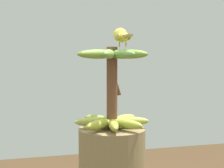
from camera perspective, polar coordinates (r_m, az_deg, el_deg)
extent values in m
cylinder|color=brown|center=(1.37, 0.00, -0.65)|extent=(0.04, 0.04, 0.31)
ellipsoid|color=#949A3C|center=(1.39, -2.92, -5.99)|extent=(0.15, 0.06, 0.03)
ellipsoid|color=#99A433|center=(1.34, -1.96, -6.37)|extent=(0.14, 0.11, 0.03)
ellipsoid|color=olive|center=(1.32, 0.25, -6.51)|extent=(0.06, 0.15, 0.03)
ellipsoid|color=#99A535|center=(1.35, 2.30, -6.31)|extent=(0.11, 0.14, 0.03)
ellipsoid|color=#919F3A|center=(1.40, 2.89, -5.90)|extent=(0.15, 0.06, 0.03)
ellipsoid|color=#9AA73B|center=(1.45, 1.81, -5.55)|extent=(0.14, 0.11, 0.03)
ellipsoid|color=#9C9B3C|center=(1.46, -0.23, -5.44)|extent=(0.06, 0.15, 0.03)
ellipsoid|color=#89A73C|center=(1.44, -2.15, -5.61)|extent=(0.11, 0.14, 0.03)
ellipsoid|color=#679243|center=(1.32, 1.60, 4.74)|extent=(0.08, 0.15, 0.03)
ellipsoid|color=olive|center=(1.36, 2.67, 4.74)|extent=(0.15, 0.09, 0.03)
ellipsoid|color=#609B36|center=(1.41, 2.15, 4.74)|extent=(0.15, 0.08, 0.03)
ellipsoid|color=#658D44|center=(1.43, 0.46, 4.74)|extent=(0.09, 0.15, 0.03)
ellipsoid|color=#639633|center=(1.42, -1.48, 4.74)|extent=(0.08, 0.15, 0.03)
ellipsoid|color=olive|center=(1.38, -2.63, 4.74)|extent=(0.15, 0.09, 0.03)
ellipsoid|color=olive|center=(1.33, -2.27, 4.74)|extent=(0.15, 0.08, 0.03)
ellipsoid|color=#6A9441|center=(1.31, -0.50, 4.75)|extent=(0.09, 0.15, 0.03)
cone|color=brown|center=(1.41, 0.73, -0.52)|extent=(0.04, 0.04, 0.06)
cylinder|color=#C68933|center=(1.39, 2.22, 6.23)|extent=(0.01, 0.01, 0.02)
cylinder|color=#C68933|center=(1.39, 1.18, 6.24)|extent=(0.01, 0.01, 0.02)
ellipsoid|color=gold|center=(1.39, 1.70, 7.42)|extent=(0.05, 0.09, 0.04)
ellipsoid|color=olive|center=(1.39, 2.61, 7.42)|extent=(0.01, 0.07, 0.02)
ellipsoid|color=olive|center=(1.38, 0.87, 7.44)|extent=(0.01, 0.07, 0.02)
cube|color=olive|center=(1.32, 2.48, 7.65)|extent=(0.03, 0.06, 0.01)
sphere|color=gold|center=(1.43, 1.32, 7.75)|extent=(0.05, 0.05, 0.05)
sphere|color=black|center=(1.43, 0.45, 7.91)|extent=(0.01, 0.01, 0.01)
cone|color=orange|center=(1.46, 0.99, 7.68)|extent=(0.02, 0.03, 0.02)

